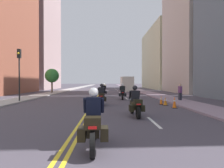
{
  "coord_description": "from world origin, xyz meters",
  "views": [
    {
      "loc": [
        1.09,
        -0.54,
        1.82
      ],
      "look_at": [
        1.48,
        14.85,
        1.64
      ],
      "focal_mm": 30.75,
      "sensor_mm": 36.0,
      "label": 1
    }
  ],
  "objects_px": {
    "traffic_cone_1": "(175,102)",
    "motorcycle_4": "(104,91)",
    "street_tree_0": "(52,76)",
    "motorcycle_0": "(94,124)",
    "motorcycle_1": "(135,104)",
    "traffic_cone_0": "(161,100)",
    "motorcycle_3": "(122,93)",
    "traffic_light_near": "(19,66)",
    "pedestrian_0": "(180,92)",
    "parked_truck": "(127,85)",
    "motorcycle_2": "(102,97)",
    "traffic_cone_2": "(165,101)"
  },
  "relations": [
    {
      "from": "motorcycle_3",
      "to": "traffic_light_near",
      "type": "xyz_separation_m",
      "value": [
        -9.43,
        -2.36,
        2.61
      ]
    },
    {
      "from": "motorcycle_2",
      "to": "motorcycle_3",
      "type": "height_order",
      "value": "motorcycle_2"
    },
    {
      "from": "motorcycle_4",
      "to": "parked_truck",
      "type": "xyz_separation_m",
      "value": [
        4.29,
        13.74,
        0.62
      ]
    },
    {
      "from": "motorcycle_0",
      "to": "traffic_cone_1",
      "type": "distance_m",
      "value": 9.43
    },
    {
      "from": "traffic_cone_2",
      "to": "traffic_light_near",
      "type": "distance_m",
      "value": 12.97
    },
    {
      "from": "motorcycle_1",
      "to": "traffic_light_near",
      "type": "height_order",
      "value": "traffic_light_near"
    },
    {
      "from": "parked_truck",
      "to": "pedestrian_0",
      "type": "bearing_deg",
      "value": -81.85
    },
    {
      "from": "street_tree_0",
      "to": "traffic_cone_1",
      "type": "bearing_deg",
      "value": -52.4
    },
    {
      "from": "motorcycle_3",
      "to": "street_tree_0",
      "type": "xyz_separation_m",
      "value": [
        -10.32,
        10.87,
        2.12
      ]
    },
    {
      "from": "traffic_cone_0",
      "to": "traffic_cone_1",
      "type": "distance_m",
      "value": 2.13
    },
    {
      "from": "traffic_cone_0",
      "to": "traffic_light_near",
      "type": "relative_size",
      "value": 0.15
    },
    {
      "from": "motorcycle_1",
      "to": "parked_truck",
      "type": "relative_size",
      "value": 0.35
    },
    {
      "from": "motorcycle_2",
      "to": "motorcycle_4",
      "type": "relative_size",
      "value": 0.97
    },
    {
      "from": "motorcycle_1",
      "to": "traffic_cone_1",
      "type": "distance_m",
      "value": 4.49
    },
    {
      "from": "pedestrian_0",
      "to": "parked_truck",
      "type": "height_order",
      "value": "parked_truck"
    },
    {
      "from": "motorcycle_4",
      "to": "traffic_light_near",
      "type": "bearing_deg",
      "value": -135.43
    },
    {
      "from": "traffic_cone_0",
      "to": "motorcycle_3",
      "type": "bearing_deg",
      "value": 121.83
    },
    {
      "from": "motorcycle_4",
      "to": "traffic_cone_1",
      "type": "height_order",
      "value": "motorcycle_4"
    },
    {
      "from": "motorcycle_3",
      "to": "street_tree_0",
      "type": "distance_m",
      "value": 15.14
    },
    {
      "from": "motorcycle_3",
      "to": "traffic_cone_2",
      "type": "xyz_separation_m",
      "value": [
        2.93,
        -4.98,
        -0.34
      ]
    },
    {
      "from": "traffic_cone_2",
      "to": "parked_truck",
      "type": "height_order",
      "value": "parked_truck"
    },
    {
      "from": "motorcycle_0",
      "to": "traffic_cone_0",
      "type": "distance_m",
      "value": 11.12
    },
    {
      "from": "motorcycle_0",
      "to": "motorcycle_3",
      "type": "relative_size",
      "value": 1.01
    },
    {
      "from": "motorcycle_1",
      "to": "traffic_cone_0",
      "type": "bearing_deg",
      "value": 58.06
    },
    {
      "from": "pedestrian_0",
      "to": "motorcycle_4",
      "type": "bearing_deg",
      "value": 33.08
    },
    {
      "from": "traffic_light_near",
      "to": "motorcycle_1",
      "type": "bearing_deg",
      "value": -38.1
    },
    {
      "from": "motorcycle_3",
      "to": "pedestrian_0",
      "type": "height_order",
      "value": "motorcycle_3"
    },
    {
      "from": "motorcycle_2",
      "to": "traffic_cone_2",
      "type": "distance_m",
      "value": 4.96
    },
    {
      "from": "traffic_cone_1",
      "to": "motorcycle_4",
      "type": "bearing_deg",
      "value": 114.12
    },
    {
      "from": "traffic_cone_1",
      "to": "pedestrian_0",
      "type": "bearing_deg",
      "value": 64.85
    },
    {
      "from": "traffic_cone_1",
      "to": "street_tree_0",
      "type": "distance_m",
      "value": 22.1
    },
    {
      "from": "traffic_light_near",
      "to": "street_tree_0",
      "type": "relative_size",
      "value": 1.22
    },
    {
      "from": "motorcycle_3",
      "to": "traffic_cone_0",
      "type": "xyz_separation_m",
      "value": [
        2.75,
        -4.44,
        -0.31
      ]
    },
    {
      "from": "motorcycle_4",
      "to": "traffic_light_near",
      "type": "xyz_separation_m",
      "value": [
        -7.44,
        -7.18,
        2.62
      ]
    },
    {
      "from": "traffic_cone_1",
      "to": "parked_truck",
      "type": "height_order",
      "value": "parked_truck"
    },
    {
      "from": "motorcycle_0",
      "to": "traffic_cone_1",
      "type": "xyz_separation_m",
      "value": [
        5.04,
        7.97,
        -0.27
      ]
    },
    {
      "from": "motorcycle_0",
      "to": "motorcycle_4",
      "type": "relative_size",
      "value": 0.95
    },
    {
      "from": "motorcycle_1",
      "to": "motorcycle_2",
      "type": "relative_size",
      "value": 1.04
    },
    {
      "from": "motorcycle_3",
      "to": "motorcycle_4",
      "type": "bearing_deg",
      "value": 115.16
    },
    {
      "from": "motorcycle_1",
      "to": "parked_truck",
      "type": "distance_m",
      "value": 28.35
    },
    {
      "from": "motorcycle_2",
      "to": "motorcycle_0",
      "type": "bearing_deg",
      "value": -89.18
    },
    {
      "from": "traffic_cone_1",
      "to": "street_tree_0",
      "type": "bearing_deg",
      "value": 127.6
    },
    {
      "from": "motorcycle_1",
      "to": "parked_truck",
      "type": "height_order",
      "value": "parked_truck"
    },
    {
      "from": "motorcycle_1",
      "to": "pedestrian_0",
      "type": "distance_m",
      "value": 9.38
    },
    {
      "from": "traffic_cone_0",
      "to": "parked_truck",
      "type": "bearing_deg",
      "value": 91.14
    },
    {
      "from": "motorcycle_2",
      "to": "parked_truck",
      "type": "height_order",
      "value": "parked_truck"
    },
    {
      "from": "motorcycle_2",
      "to": "motorcycle_3",
      "type": "relative_size",
      "value": 1.03
    },
    {
      "from": "motorcycle_2",
      "to": "traffic_cone_0",
      "type": "distance_m",
      "value": 4.79
    },
    {
      "from": "traffic_cone_0",
      "to": "motorcycle_0",
      "type": "bearing_deg",
      "value": -115.03
    },
    {
      "from": "motorcycle_4",
      "to": "street_tree_0",
      "type": "xyz_separation_m",
      "value": [
        -8.32,
        6.05,
        2.13
      ]
    }
  ]
}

